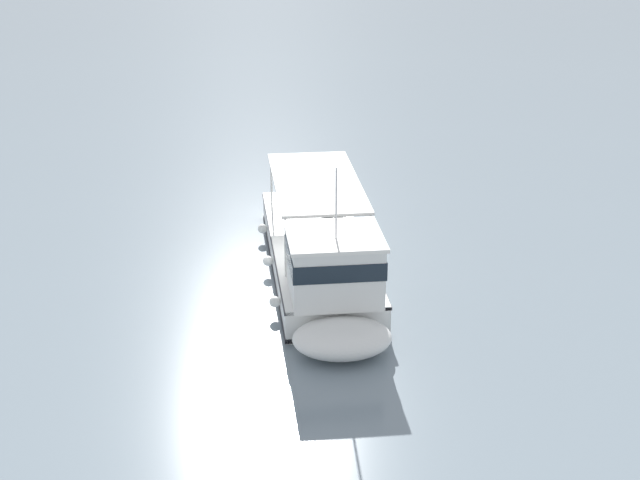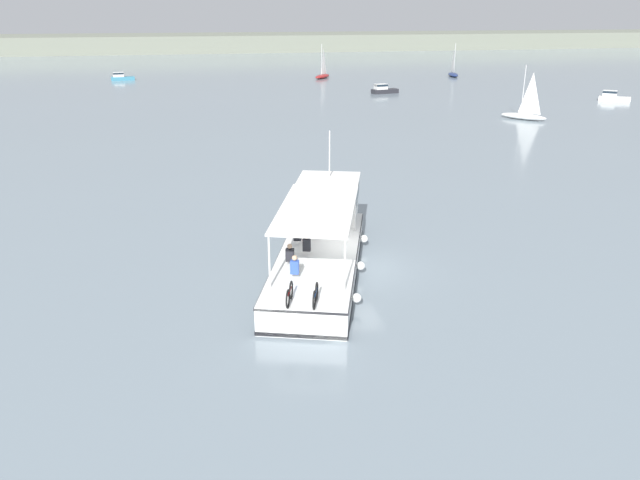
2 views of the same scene
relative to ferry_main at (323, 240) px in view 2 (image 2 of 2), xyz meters
name	(u,v)px [view 2 (image 2 of 2)]	position (x,y,z in m)	size (l,w,h in m)	color
ground_plane	(352,267)	(1.13, -0.97, -1.02)	(400.00, 400.00, 0.00)	gray
distant_shoreline	(202,43)	(1.13, 155.27, 1.14)	(400.00, 28.00, 4.32)	slate
ferry_main	(323,240)	(0.00, 0.00, 0.00)	(7.03, 13.02, 5.32)	white
motorboat_off_bow	(383,89)	(21.08, 56.15, -0.47)	(3.77, 1.91, 1.26)	#232328
motorboat_far_right	(121,77)	(-14.82, 80.89, -0.47)	(3.75, 1.80, 1.26)	teal
sailboat_mid_channel	(524,114)	(28.68, 32.83, -0.48)	(4.05, 4.65, 5.40)	white
sailboat_off_stern	(323,75)	(17.39, 77.13, -0.48)	(3.96, 4.70, 5.40)	maroon
sailboat_outer_anchorage	(453,73)	(39.65, 75.15, -0.48)	(2.46, 4.99, 5.40)	navy
motorboat_horizon_east	(613,97)	(46.47, 42.84, -0.47)	(3.61, 3.29, 1.26)	white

